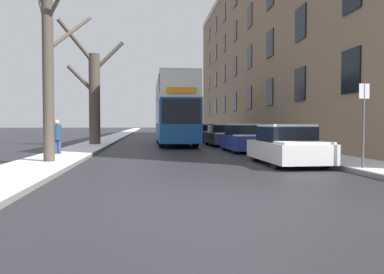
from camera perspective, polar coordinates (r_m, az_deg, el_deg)
ground_plane at (r=7.12m, az=7.90°, el=-9.84°), size 320.00×320.00×0.00m
sidewalk_left at (r=59.87m, az=-10.15°, el=0.61°), size 2.22×130.00×0.16m
sidewalk_right at (r=60.19m, az=0.13°, el=0.65°), size 2.22×130.00×0.16m
terrace_facade_right at (r=35.51m, az=14.86°, el=12.91°), size 9.10×46.72×16.47m
bare_tree_left_0 at (r=14.16m, az=-20.92°, el=9.87°), size 2.92×3.65×7.57m
bare_tree_left_1 at (r=25.46m, az=-14.77°, el=6.35°), size 4.12×1.40×8.07m
double_decker_bus at (r=26.36m, az=-2.63°, el=4.48°), size 2.50×10.36×4.64m
parked_car_0 at (r=13.86m, az=14.26°, el=-1.35°), size 1.86×4.07×1.46m
parked_car_1 at (r=19.88m, az=7.74°, el=-0.29°), size 1.70×4.17×1.48m
parked_car_2 at (r=25.50m, az=4.51°, el=0.22°), size 1.74×4.29×1.48m
parked_car_3 at (r=31.49m, az=2.36°, el=0.55°), size 1.77×4.00×1.49m
parked_car_4 at (r=37.48m, az=0.90°, el=0.78°), size 1.81×4.35×1.48m
pedestrian_left_sidewalk at (r=17.40m, az=-19.87°, el=0.03°), size 0.36×0.36×1.65m
street_sign_post at (r=12.17m, az=24.66°, el=2.15°), size 0.32×0.07×2.68m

